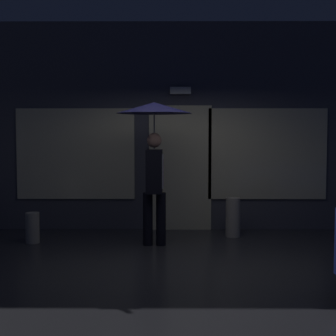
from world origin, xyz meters
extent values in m
plane|color=#2D2D33|center=(0.00, 0.00, 0.00)|extent=(18.00, 18.00, 0.00)
cube|color=#4C4C56|center=(0.00, 2.35, 1.83)|extent=(10.74, 0.30, 3.66)
cube|color=beige|center=(0.00, 2.18, 1.10)|extent=(1.10, 0.04, 2.20)
cube|color=beige|center=(-1.85, 2.18, 1.35)|extent=(2.08, 0.04, 1.60)
cube|color=beige|center=(1.54, 2.18, 1.35)|extent=(2.08, 0.04, 1.60)
cube|color=white|center=(0.00, 2.10, 2.45)|extent=(0.36, 0.16, 0.12)
cylinder|color=black|center=(-0.52, 0.92, 0.40)|extent=(0.15, 0.15, 0.81)
cylinder|color=black|center=(-0.32, 0.92, 0.40)|extent=(0.15, 0.15, 0.81)
cube|color=black|center=(-0.42, 0.92, 1.14)|extent=(0.24, 0.46, 0.65)
cube|color=silver|center=(-0.29, 0.92, 1.14)|extent=(0.02, 0.14, 0.52)
cube|color=#721966|center=(-0.29, 0.92, 1.12)|extent=(0.02, 0.05, 0.42)
sphere|color=tan|center=(-0.42, 0.92, 1.60)|extent=(0.22, 0.22, 0.22)
cylinder|color=slate|center=(-0.42, 0.92, 1.67)|extent=(0.02, 0.02, 1.01)
cone|color=#14144C|center=(-0.42, 0.92, 2.09)|extent=(1.14, 1.14, 0.17)
cylinder|color=#B2A899|center=(0.86, 1.57, 0.32)|extent=(0.24, 0.24, 0.65)
cylinder|color=#9E998E|center=(-2.33, 1.07, 0.24)|extent=(0.21, 0.21, 0.48)
camera|label=1|loc=(-0.16, -6.64, 1.70)|focal=53.47mm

